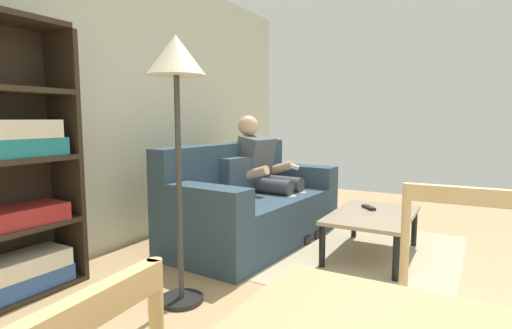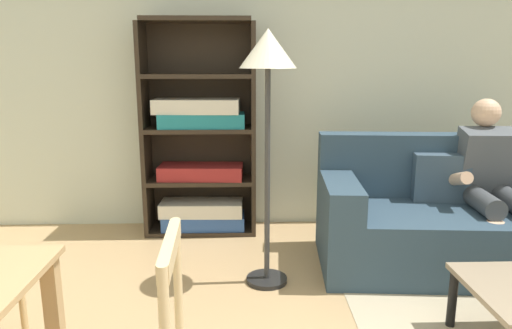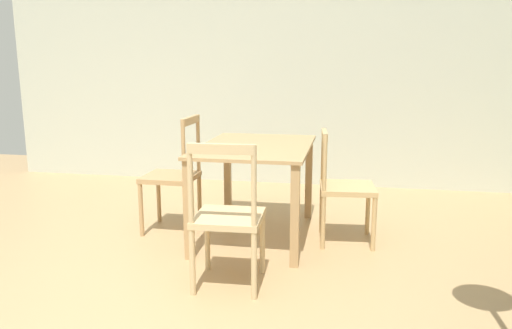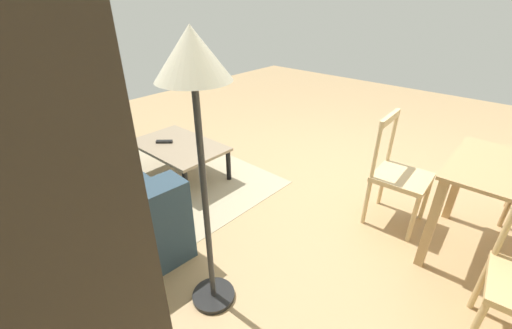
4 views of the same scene
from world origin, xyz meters
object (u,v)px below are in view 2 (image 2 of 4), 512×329
person_lounging (492,182)px  bookshelf (200,147)px  floor_lamp (268,73)px  couch (447,219)px

person_lounging → bookshelf: bookshelf is taller
person_lounging → floor_lamp: 1.84m
couch → person_lounging: (0.30, -0.00, 0.29)m
couch → floor_lamp: size_ratio=1.14×
couch → floor_lamp: floor_lamp is taller
person_lounging → floor_lamp: size_ratio=0.72×
floor_lamp → person_lounging: bearing=9.1°
floor_lamp → bookshelf: bearing=117.1°
couch → bookshelf: size_ratio=1.05×
bookshelf → person_lounging: bearing=-19.3°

